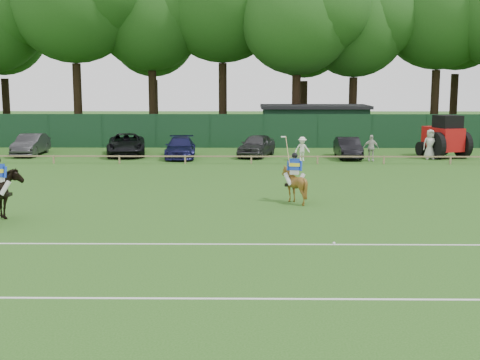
{
  "coord_description": "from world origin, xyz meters",
  "views": [
    {
      "loc": [
        0.79,
        -20.43,
        5.14
      ],
      "look_at": [
        0.5,
        3.0,
        1.4
      ],
      "focal_mm": 48.0,
      "sensor_mm": 36.0,
      "label": 1
    }
  ],
  "objects_px": {
    "sedan_navy": "(180,148)",
    "utility_shed": "(314,124)",
    "horse_chestnut": "(294,185)",
    "spectator_right": "(430,144)",
    "sedan_grey": "(31,145)",
    "spectator_left": "(302,149)",
    "suv_black": "(126,145)",
    "polo_ball": "(334,243)",
    "spectator_mid": "(371,148)",
    "estate_black": "(348,148)",
    "hatch_grey": "(256,145)",
    "tractor": "(444,137)"
  },
  "relations": [
    {
      "from": "suv_black",
      "to": "spectator_left",
      "type": "xyz_separation_m",
      "value": [
        11.53,
        -2.6,
        0.02
      ]
    },
    {
      "from": "tractor",
      "to": "spectator_mid",
      "type": "bearing_deg",
      "value": -176.5
    },
    {
      "from": "sedan_navy",
      "to": "hatch_grey",
      "type": "bearing_deg",
      "value": 6.68
    },
    {
      "from": "suv_black",
      "to": "spectator_mid",
      "type": "relative_size",
      "value": 3.2
    },
    {
      "from": "hatch_grey",
      "to": "horse_chestnut",
      "type": "bearing_deg",
      "value": -67.94
    },
    {
      "from": "polo_ball",
      "to": "tractor",
      "type": "bearing_deg",
      "value": 65.63
    },
    {
      "from": "sedan_navy",
      "to": "spectator_mid",
      "type": "xyz_separation_m",
      "value": [
        12.06,
        -1.45,
        0.15
      ]
    },
    {
      "from": "sedan_navy",
      "to": "utility_shed",
      "type": "bearing_deg",
      "value": 40.32
    },
    {
      "from": "hatch_grey",
      "to": "utility_shed",
      "type": "relative_size",
      "value": 0.51
    },
    {
      "from": "spectator_right",
      "to": "utility_shed",
      "type": "bearing_deg",
      "value": 120.68
    },
    {
      "from": "spectator_right",
      "to": "spectator_mid",
      "type": "bearing_deg",
      "value": -169.04
    },
    {
      "from": "estate_black",
      "to": "utility_shed",
      "type": "xyz_separation_m",
      "value": [
        -1.27,
        9.12,
        0.87
      ]
    },
    {
      "from": "spectator_right",
      "to": "utility_shed",
      "type": "height_order",
      "value": "utility_shed"
    },
    {
      "from": "suv_black",
      "to": "polo_ball",
      "type": "relative_size",
      "value": 58.21
    },
    {
      "from": "horse_chestnut",
      "to": "polo_ball",
      "type": "distance_m",
      "value": 6.89
    },
    {
      "from": "horse_chestnut",
      "to": "hatch_grey",
      "type": "height_order",
      "value": "horse_chestnut"
    },
    {
      "from": "suv_black",
      "to": "spectator_left",
      "type": "distance_m",
      "value": 11.82
    },
    {
      "from": "horse_chestnut",
      "to": "suv_black",
      "type": "bearing_deg",
      "value": -47.33
    },
    {
      "from": "sedan_grey",
      "to": "sedan_navy",
      "type": "xyz_separation_m",
      "value": [
        10.22,
        -1.4,
        -0.05
      ]
    },
    {
      "from": "spectator_left",
      "to": "utility_shed",
      "type": "relative_size",
      "value": 0.18
    },
    {
      "from": "suv_black",
      "to": "sedan_navy",
      "type": "xyz_separation_m",
      "value": [
        3.75,
        -1.24,
        -0.06
      ]
    },
    {
      "from": "horse_chestnut",
      "to": "spectator_right",
      "type": "distance_m",
      "value": 17.52
    },
    {
      "from": "suv_black",
      "to": "hatch_grey",
      "type": "xyz_separation_m",
      "value": [
        8.7,
        -0.37,
        0.0
      ]
    },
    {
      "from": "suv_black",
      "to": "tractor",
      "type": "bearing_deg",
      "value": -11.48
    },
    {
      "from": "horse_chestnut",
      "to": "sedan_navy",
      "type": "xyz_separation_m",
      "value": [
        -6.31,
        15.04,
        -0.09
      ]
    },
    {
      "from": "suv_black",
      "to": "spectator_right",
      "type": "bearing_deg",
      "value": -14.25
    },
    {
      "from": "polo_ball",
      "to": "suv_black",
      "type": "bearing_deg",
      "value": 115.11
    },
    {
      "from": "sedan_navy",
      "to": "polo_ball",
      "type": "xyz_separation_m",
      "value": [
        7.07,
        -21.86,
        -0.62
      ]
    },
    {
      "from": "estate_black",
      "to": "suv_black",
      "type": "bearing_deg",
      "value": 175.35
    },
    {
      "from": "spectator_right",
      "to": "spectator_left",
      "type": "bearing_deg",
      "value": -176.85
    },
    {
      "from": "spectator_left",
      "to": "utility_shed",
      "type": "distance_m",
      "value": 10.67
    },
    {
      "from": "spectator_mid",
      "to": "spectator_right",
      "type": "bearing_deg",
      "value": 21.33
    },
    {
      "from": "horse_chestnut",
      "to": "utility_shed",
      "type": "bearing_deg",
      "value": -86.77
    },
    {
      "from": "sedan_grey",
      "to": "suv_black",
      "type": "relative_size",
      "value": 0.82
    },
    {
      "from": "horse_chestnut",
      "to": "polo_ball",
      "type": "height_order",
      "value": "horse_chestnut"
    },
    {
      "from": "horse_chestnut",
      "to": "tractor",
      "type": "relative_size",
      "value": 0.4
    },
    {
      "from": "suv_black",
      "to": "polo_ball",
      "type": "xyz_separation_m",
      "value": [
        10.82,
        -23.1,
        -0.68
      ]
    },
    {
      "from": "horse_chestnut",
      "to": "sedan_grey",
      "type": "distance_m",
      "value": 23.32
    },
    {
      "from": "hatch_grey",
      "to": "spectator_mid",
      "type": "xyz_separation_m",
      "value": [
        7.11,
        -2.32,
        0.09
      ]
    },
    {
      "from": "utility_shed",
      "to": "polo_ball",
      "type": "bearing_deg",
      "value": -94.64
    },
    {
      "from": "horse_chestnut",
      "to": "sedan_navy",
      "type": "relative_size",
      "value": 0.33
    },
    {
      "from": "sedan_grey",
      "to": "sedan_navy",
      "type": "relative_size",
      "value": 0.94
    },
    {
      "from": "estate_black",
      "to": "spectator_right",
      "type": "xyz_separation_m",
      "value": [
        5.15,
        -0.46,
        0.28
      ]
    },
    {
      "from": "sedan_grey",
      "to": "sedan_navy",
      "type": "height_order",
      "value": "sedan_grey"
    },
    {
      "from": "polo_ball",
      "to": "utility_shed",
      "type": "xyz_separation_m",
      "value": [
        2.52,
        30.99,
        1.49
      ]
    },
    {
      "from": "spectator_right",
      "to": "estate_black",
      "type": "bearing_deg",
      "value": 171.74
    },
    {
      "from": "estate_black",
      "to": "polo_ball",
      "type": "distance_m",
      "value": 22.2
    },
    {
      "from": "spectator_left",
      "to": "spectator_mid",
      "type": "relative_size",
      "value": 0.92
    },
    {
      "from": "sedan_navy",
      "to": "spectator_right",
      "type": "height_order",
      "value": "spectator_right"
    },
    {
      "from": "horse_chestnut",
      "to": "utility_shed",
      "type": "height_order",
      "value": "utility_shed"
    }
  ]
}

